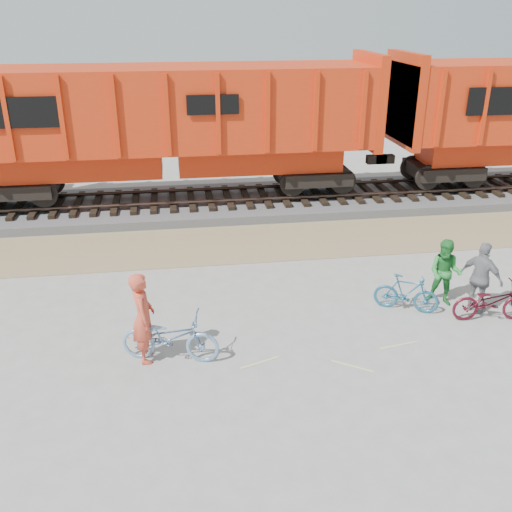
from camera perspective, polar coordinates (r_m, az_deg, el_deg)
The scene contains 11 objects.
ground at distance 12.52m, azimuth 4.45°, elevation -8.15°, with size 120.00×120.00×0.00m, color #9E9E99.
gravel_strip at distance 17.34m, azimuth 0.52°, elevation 1.39°, with size 120.00×3.00×0.02m, color #9B8460.
ballast_bed at distance 20.54m, azimuth -1.00°, elevation 5.41°, with size 120.00×4.00×0.30m, color slate.
track at distance 20.44m, azimuth -1.00°, elevation 6.27°, with size 120.00×2.60×0.24m.
hopper_car_center at distance 19.67m, azimuth -8.81°, elevation 12.92°, with size 14.00×3.13×4.65m.
bicycle_blue at distance 11.64m, azimuth -8.59°, elevation -8.03°, with size 0.69×1.98×1.04m, color #749DC9.
bicycle_teal at distance 13.79m, azimuth 14.81°, elevation -3.61°, with size 0.42×1.50×0.90m, color #1D5A7A.
bicycle_maroon at distance 13.99m, azimuth 22.47°, elevation -4.24°, with size 0.61×1.75×0.92m, color #4B0D1A.
person_solo at distance 11.53m, azimuth -11.22°, elevation -6.05°, with size 0.70×0.46×1.91m, color #CC4630.
person_man at distance 14.20m, azimuth 18.38°, elevation -1.60°, with size 0.79×0.62×1.63m, color #258032.
person_woman at distance 14.07m, azimuth 21.59°, elevation -2.07°, with size 1.02×0.42×1.74m, color slate.
Camera 1 is at (-2.50, -10.34, 6.58)m, focal length 40.00 mm.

